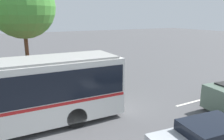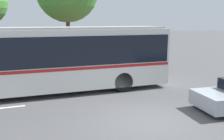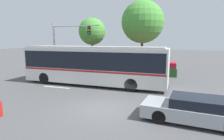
# 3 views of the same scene
# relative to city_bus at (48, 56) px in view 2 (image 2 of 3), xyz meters

# --- Properties ---
(ground_plane) EXTENTS (140.00, 140.00, 0.00)m
(ground_plane) POSITION_rel_city_bus_xyz_m (2.85, -5.09, -1.86)
(ground_plane) COLOR #4C4C4F
(city_bus) EXTENTS (12.32, 2.82, 3.27)m
(city_bus) POSITION_rel_city_bus_xyz_m (0.00, 0.00, 0.00)
(city_bus) COLOR silver
(city_bus) RESTS_ON ground
(flowering_hedge) EXTENTS (10.20, 1.56, 1.45)m
(flowering_hedge) POSITION_rel_city_bus_xyz_m (1.74, 6.19, -1.15)
(flowering_hedge) COLOR #286028
(flowering_hedge) RESTS_ON ground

